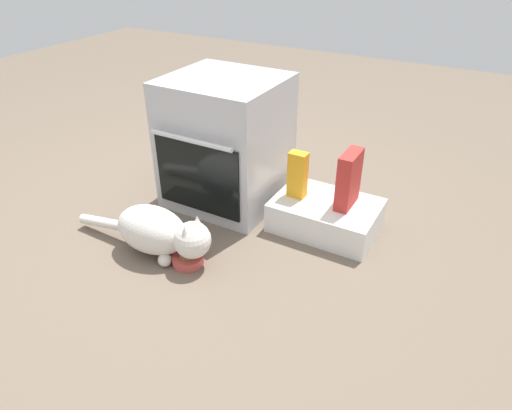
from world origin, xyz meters
The scene contains 7 objects.
ground centered at (0.00, 0.00, 0.00)m, with size 8.00×8.00×0.00m, color #6B5B4C.
oven centered at (0.03, 0.45, 0.35)m, with size 0.58×0.59×0.69m.
pantry_cabinet centered at (0.63, 0.43, 0.08)m, with size 0.52×0.36×0.16m, color white.
food_bowl centered at (0.19, -0.15, 0.03)m, with size 0.15×0.15×0.08m.
cat centered at (0.04, -0.15, 0.13)m, with size 0.78×0.24×0.25m.
juice_carton centered at (0.47, 0.41, 0.28)m, with size 0.09×0.06×0.24m, color orange.
cereal_box centered at (0.72, 0.46, 0.30)m, with size 0.07×0.18×0.28m, color #B72D28.
Camera 1 is at (1.28, -1.45, 1.34)m, focal length 32.27 mm.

